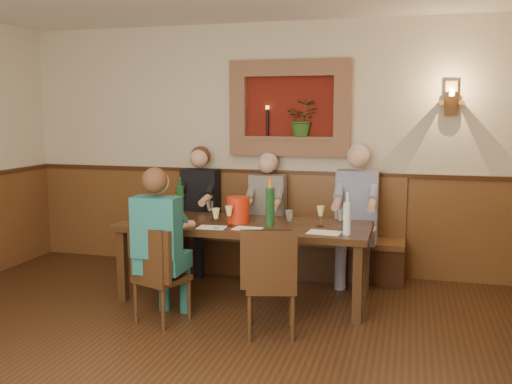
# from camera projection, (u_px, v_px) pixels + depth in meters

# --- Properties ---
(room_shell) EXTENTS (6.04, 6.04, 2.82)m
(room_shell) POSITION_uv_depth(u_px,v_px,m) (161.00, 100.00, 3.56)
(room_shell) COLOR beige
(room_shell) RESTS_ON ground
(wainscoting) EXTENTS (6.02, 6.02, 1.15)m
(wainscoting) POSITION_uv_depth(u_px,v_px,m) (166.00, 301.00, 3.74)
(wainscoting) COLOR brown
(wainscoting) RESTS_ON ground
(wall_niche) EXTENTS (1.36, 0.30, 1.06)m
(wall_niche) POSITION_uv_depth(u_px,v_px,m) (293.00, 112.00, 6.32)
(wall_niche) COLOR #60150D
(wall_niche) RESTS_ON ground
(wall_sconce) EXTENTS (0.25, 0.20, 0.35)m
(wall_sconce) POSITION_uv_depth(u_px,v_px,m) (451.00, 99.00, 5.86)
(wall_sconce) COLOR brown
(wall_sconce) RESTS_ON ground
(dining_table) EXTENTS (2.40, 0.90, 0.75)m
(dining_table) POSITION_uv_depth(u_px,v_px,m) (245.00, 231.00, 5.50)
(dining_table) COLOR black
(dining_table) RESTS_ON ground
(bench) EXTENTS (3.00, 0.45, 1.11)m
(bench) POSITION_uv_depth(u_px,v_px,m) (268.00, 244.00, 6.45)
(bench) COLOR #381E0F
(bench) RESTS_ON ground
(chair_near_left) EXTENTS (0.48, 0.48, 0.86)m
(chair_near_left) POSITION_uv_depth(u_px,v_px,m) (161.00, 294.00, 4.93)
(chair_near_left) COLOR black
(chair_near_left) RESTS_ON ground
(chair_near_right) EXTENTS (0.49, 0.49, 0.91)m
(chair_near_right) POSITION_uv_depth(u_px,v_px,m) (271.00, 303.00, 4.66)
(chair_near_right) COLOR black
(chair_near_right) RESTS_ON ground
(person_bench_left) EXTENTS (0.42, 0.51, 1.42)m
(person_bench_left) POSITION_uv_depth(u_px,v_px,m) (198.00, 220.00, 6.52)
(person_bench_left) COLOR black
(person_bench_left) RESTS_ON ground
(person_bench_mid) EXTENTS (0.39, 0.48, 1.37)m
(person_bench_mid) POSITION_uv_depth(u_px,v_px,m) (266.00, 225.00, 6.32)
(person_bench_mid) COLOR #575350
(person_bench_mid) RESTS_ON ground
(person_bench_right) EXTENTS (0.44, 0.54, 1.47)m
(person_bench_right) POSITION_uv_depth(u_px,v_px,m) (356.00, 226.00, 6.05)
(person_bench_right) COLOR navy
(person_bench_right) RESTS_ON ground
(person_chair_front) EXTENTS (0.39, 0.48, 1.36)m
(person_chair_front) POSITION_uv_depth(u_px,v_px,m) (162.00, 259.00, 4.91)
(person_chair_front) COLOR #1A4C5D
(person_chair_front) RESTS_ON ground
(spittoon_bucket) EXTENTS (0.27, 0.27, 0.25)m
(spittoon_bucket) POSITION_uv_depth(u_px,v_px,m) (238.00, 210.00, 5.50)
(spittoon_bucket) COLOR red
(spittoon_bucket) RESTS_ON dining_table
(wine_bottle_green_a) EXTENTS (0.10, 0.10, 0.45)m
(wine_bottle_green_a) POSITION_uv_depth(u_px,v_px,m) (270.00, 206.00, 5.33)
(wine_bottle_green_a) COLOR #19471E
(wine_bottle_green_a) RESTS_ON dining_table
(wine_bottle_green_b) EXTENTS (0.10, 0.10, 0.41)m
(wine_bottle_green_b) POSITION_uv_depth(u_px,v_px,m) (180.00, 201.00, 5.77)
(wine_bottle_green_b) COLOR #19471E
(wine_bottle_green_b) RESTS_ON dining_table
(water_bottle) EXTENTS (0.08, 0.08, 0.37)m
(water_bottle) POSITION_uv_depth(u_px,v_px,m) (347.00, 218.00, 4.96)
(water_bottle) COLOR silver
(water_bottle) RESTS_ON dining_table
(tasting_sheet_a) EXTENTS (0.27, 0.20, 0.00)m
(tasting_sheet_a) POSITION_uv_depth(u_px,v_px,m) (156.00, 221.00, 5.59)
(tasting_sheet_a) COLOR white
(tasting_sheet_a) RESTS_ON dining_table
(tasting_sheet_b) EXTENTS (0.27, 0.21, 0.00)m
(tasting_sheet_b) POSITION_uv_depth(u_px,v_px,m) (247.00, 229.00, 5.23)
(tasting_sheet_b) COLOR white
(tasting_sheet_b) RESTS_ON dining_table
(tasting_sheet_c) EXTENTS (0.31, 0.23, 0.00)m
(tasting_sheet_c) POSITION_uv_depth(u_px,v_px,m) (324.00, 232.00, 5.06)
(tasting_sheet_c) COLOR white
(tasting_sheet_c) RESTS_ON dining_table
(tasting_sheet_d) EXTENTS (0.27, 0.20, 0.00)m
(tasting_sheet_d) POSITION_uv_depth(u_px,v_px,m) (212.00, 227.00, 5.28)
(tasting_sheet_d) COLOR white
(tasting_sheet_d) RESTS_ON dining_table
(wine_glass_0) EXTENTS (0.08, 0.08, 0.19)m
(wine_glass_0) POSITION_uv_depth(u_px,v_px,m) (149.00, 213.00, 5.51)
(wine_glass_0) COLOR #E7D88A
(wine_glass_0) RESTS_ON dining_table
(wine_glass_1) EXTENTS (0.08, 0.08, 0.19)m
(wine_glass_1) POSITION_uv_depth(u_px,v_px,m) (173.00, 208.00, 5.77)
(wine_glass_1) COLOR white
(wine_glass_1) RESTS_ON dining_table
(wine_glass_2) EXTENTS (0.08, 0.08, 0.19)m
(wine_glass_2) POSITION_uv_depth(u_px,v_px,m) (176.00, 214.00, 5.45)
(wine_glass_2) COLOR #E7D88A
(wine_glass_2) RESTS_ON dining_table
(wine_glass_3) EXTENTS (0.08, 0.08, 0.19)m
(wine_glass_3) POSITION_uv_depth(u_px,v_px,m) (210.00, 211.00, 5.62)
(wine_glass_3) COLOR white
(wine_glass_3) RESTS_ON dining_table
(wine_glass_4) EXTENTS (0.08, 0.08, 0.19)m
(wine_glass_4) POSITION_uv_depth(u_px,v_px,m) (229.00, 216.00, 5.34)
(wine_glass_4) COLOR #E7D88A
(wine_glass_4) RESTS_ON dining_table
(wine_glass_5) EXTENTS (0.08, 0.08, 0.19)m
(wine_glass_5) POSITION_uv_depth(u_px,v_px,m) (272.00, 214.00, 5.46)
(wine_glass_5) COLOR #E7D88A
(wine_glass_5) RESTS_ON dining_table
(wine_glass_6) EXTENTS (0.08, 0.08, 0.19)m
(wine_glass_6) POSITION_uv_depth(u_px,v_px,m) (289.00, 221.00, 5.11)
(wine_glass_6) COLOR white
(wine_glass_6) RESTS_ON dining_table
(wine_glass_7) EXTENTS (0.08, 0.08, 0.19)m
(wine_glass_7) POSITION_uv_depth(u_px,v_px,m) (321.00, 216.00, 5.33)
(wine_glass_7) COLOR #E7D88A
(wine_glass_7) RESTS_ON dining_table
(wine_glass_8) EXTENTS (0.08, 0.08, 0.19)m
(wine_glass_8) POSITION_uv_depth(u_px,v_px,m) (340.00, 221.00, 5.11)
(wine_glass_8) COLOR white
(wine_glass_8) RESTS_ON dining_table
(wine_glass_9) EXTENTS (0.08, 0.08, 0.19)m
(wine_glass_9) POSITION_uv_depth(u_px,v_px,m) (216.00, 219.00, 5.21)
(wine_glass_9) COLOR #E7D88A
(wine_glass_9) RESTS_ON dining_table
(wine_glass_10) EXTENTS (0.08, 0.08, 0.19)m
(wine_glass_10) POSITION_uv_depth(u_px,v_px,m) (236.00, 212.00, 5.54)
(wine_glass_10) COLOR #E7D88A
(wine_glass_10) RESTS_ON dining_table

